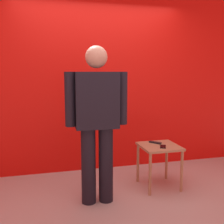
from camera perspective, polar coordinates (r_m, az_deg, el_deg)
The scene contains 6 objects.
ground_plane at distance 3.16m, azimuth 2.79°, elevation -19.94°, with size 12.00×12.00×0.00m, color #B7B2A8.
back_wall_red at distance 4.12m, azimuth -2.89°, elevation 6.95°, with size 5.62×0.12×2.78m, color red.
standing_person at distance 3.01m, azimuth -3.23°, elevation -1.15°, with size 0.70×0.26×1.78m.
side_table at distance 3.59m, azimuth 9.97°, elevation -8.38°, with size 0.49×0.49×0.56m.
cell_phone at distance 3.49m, azimuth 10.74°, elevation -7.20°, with size 0.07×0.14×0.01m, color black.
tv_remote at distance 3.65m, azimuth 9.13°, elevation -6.39°, with size 0.04×0.17×0.02m, color black.
Camera 1 is at (-0.84, -2.64, 1.51)m, focal length 43.18 mm.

